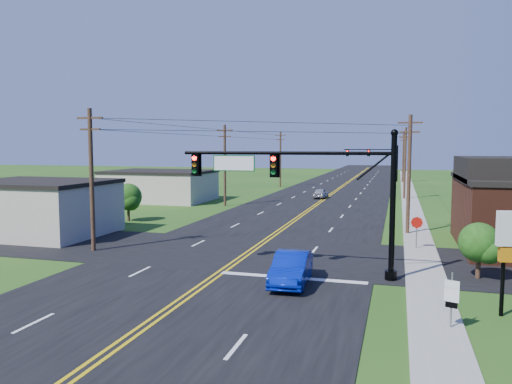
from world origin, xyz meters
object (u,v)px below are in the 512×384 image
(signal_mast_far, at_px, (374,157))
(signal_mast_main, at_px, (303,183))
(blue_car, at_px, (291,269))
(route_sign, at_px, (452,296))
(stop_sign, at_px, (417,226))

(signal_mast_far, bearing_deg, signal_mast_main, -90.08)
(blue_car, bearing_deg, signal_mast_far, 86.72)
(blue_car, distance_m, route_sign, 8.06)
(signal_mast_main, bearing_deg, stop_sign, 54.26)
(signal_mast_main, xyz_separation_m, stop_sign, (5.92, 8.22, -3.21))
(route_sign, height_order, stop_sign, stop_sign)
(signal_mast_main, height_order, stop_sign, signal_mast_main)
(blue_car, relative_size, stop_sign, 2.14)
(signal_mast_main, xyz_separation_m, signal_mast_far, (0.10, 72.00, -0.20))
(signal_mast_far, distance_m, stop_sign, 64.11)
(blue_car, height_order, route_sign, route_sign)
(signal_mast_far, relative_size, route_sign, 5.22)
(signal_mast_main, height_order, route_sign, signal_mast_main)
(stop_sign, bearing_deg, blue_car, -116.94)
(stop_sign, bearing_deg, signal_mast_far, 98.99)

